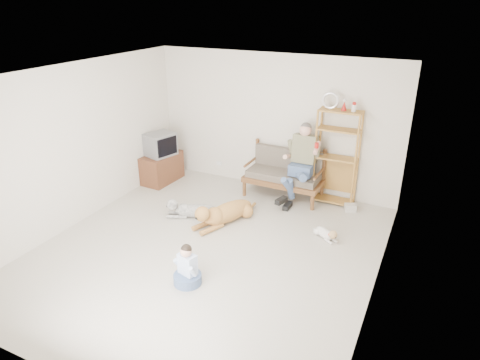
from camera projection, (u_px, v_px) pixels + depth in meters
The scene contains 17 objects.
floor at pixel (207, 251), 6.68m from camera, with size 5.50×5.50×0.00m, color beige.
ceiling at pixel (201, 76), 5.60m from camera, with size 5.50×5.50×0.00m, color white.
wall_back at pixel (274, 123), 8.41m from camera, with size 5.00×5.00×0.00m, color beige.
wall_front at pixel (52, 275), 3.86m from camera, with size 5.00×5.00×0.00m, color beige.
wall_left at pixel (74, 146), 7.13m from camera, with size 5.50×5.50×0.00m, color beige.
wall_right at pixel (384, 205), 5.15m from camera, with size 5.50×5.50×0.00m, color beige.
loveseat at pixel (285, 173), 8.34m from camera, with size 1.51×0.72×0.95m.
man at pixel (298, 169), 7.93m from camera, with size 0.58×0.84×1.35m.
etagere at pixel (336, 157), 7.89m from camera, with size 0.80×0.35×2.11m.
book_stack at pixel (350, 208), 7.89m from camera, with size 0.21×0.15×0.13m, color silver.
tv_stand at pixel (162, 168), 9.08m from camera, with size 0.55×0.93×0.60m.
crt_tv at pixel (161, 144), 8.83m from camera, with size 0.60×0.67×0.47m.
wall_outlet at pixel (219, 163), 9.31m from camera, with size 0.12×0.02×0.08m, color silver.
golden_retriever at pixel (223, 213), 7.44m from camera, with size 0.74×1.44×0.46m.
shaggy_dog at pixel (191, 210), 7.65m from camera, with size 1.05×0.59×0.34m.
terrier at pixel (327, 234), 6.97m from camera, with size 0.51×0.39×0.22m.
child at pixel (187, 269), 5.85m from camera, with size 0.39×0.39×0.61m.
Camera 1 is at (2.92, -4.90, 3.68)m, focal length 32.00 mm.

